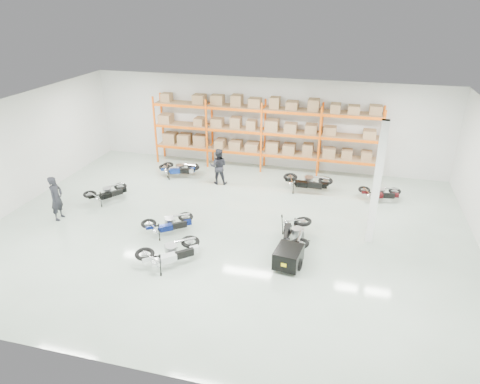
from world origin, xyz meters
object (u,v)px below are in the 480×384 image
(moto_touring_right, at_px, (295,229))
(moto_back_d, at_px, (381,190))
(moto_silver_left, at_px, (170,248))
(person_back, at_px, (218,166))
(moto_blue_centre, at_px, (169,220))
(moto_back_c, at_px, (307,179))
(moto_black_far_left, at_px, (107,190))
(trailer, at_px, (288,257))
(person_left, at_px, (56,198))
(moto_back_b, at_px, (179,166))
(moto_back_a, at_px, (179,166))

(moto_touring_right, height_order, moto_back_d, moto_touring_right)
(moto_silver_left, bearing_deg, person_back, -39.33)
(moto_silver_left, bearing_deg, moto_back_d, -88.57)
(moto_touring_right, bearing_deg, moto_blue_centre, -177.18)
(moto_back_c, bearing_deg, moto_black_far_left, 112.45)
(trailer, relative_size, person_left, 0.96)
(moto_silver_left, distance_m, person_back, 6.79)
(moto_back_b, xyz_separation_m, person_left, (-2.96, -5.36, 0.40))
(moto_silver_left, height_order, moto_back_d, moto_silver_left)
(moto_back_c, bearing_deg, person_back, 93.85)
(moto_back_b, bearing_deg, moto_blue_centre, -162.81)
(moto_back_c, height_order, person_back, person_back)
(trailer, xyz_separation_m, person_left, (-9.33, 1.08, 0.49))
(moto_back_a, xyz_separation_m, moto_back_c, (6.28, -0.15, 0.08))
(moto_blue_centre, relative_size, person_back, 0.99)
(moto_touring_right, bearing_deg, moto_back_d, 52.12)
(moto_back_a, relative_size, moto_back_c, 0.87)
(moto_back_a, bearing_deg, moto_back_b, -22.58)
(moto_blue_centre, bearing_deg, moto_silver_left, 167.98)
(trailer, relative_size, moto_back_a, 1.04)
(trailer, height_order, moto_back_b, moto_back_b)
(moto_touring_right, distance_m, person_back, 6.13)
(moto_touring_right, xyz_separation_m, moto_back_b, (-6.37, 4.84, -0.07))
(moto_back_d, relative_size, person_back, 0.91)
(moto_touring_right, xyz_separation_m, person_back, (-4.23, 4.43, 0.29))
(moto_black_far_left, distance_m, person_left, 2.23)
(moto_black_far_left, height_order, moto_back_c, moto_back_c)
(trailer, bearing_deg, person_back, 132.79)
(moto_black_far_left, distance_m, person_back, 5.10)
(moto_back_c, height_order, moto_back_d, moto_back_c)
(trailer, bearing_deg, person_left, -178.81)
(moto_back_a, distance_m, person_back, 2.20)
(moto_back_c, distance_m, person_back, 4.14)
(person_back, bearing_deg, moto_black_far_left, 28.15)
(moto_touring_right, bearing_deg, trailer, -92.89)
(moto_back_a, bearing_deg, moto_silver_left, -179.55)
(moto_silver_left, bearing_deg, trailer, -122.01)
(moto_blue_centre, distance_m, person_left, 4.69)
(moto_back_b, bearing_deg, moto_back_d, -93.31)
(moto_silver_left, relative_size, person_back, 1.12)
(trailer, bearing_deg, moto_back_c, 98.64)
(moto_silver_left, relative_size, trailer, 1.10)
(moto_touring_right, height_order, trailer, moto_touring_right)
(moto_blue_centre, xyz_separation_m, moto_back_b, (-1.71, 5.30, -0.02))
(moto_back_b, height_order, moto_back_c, moto_back_c)
(moto_touring_right, bearing_deg, moto_back_b, 139.89)
(moto_silver_left, height_order, moto_touring_right, moto_silver_left)
(moto_black_far_left, bearing_deg, moto_touring_right, -151.57)
(moto_black_far_left, bearing_deg, moto_back_a, -82.27)
(moto_silver_left, height_order, moto_back_a, moto_silver_left)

